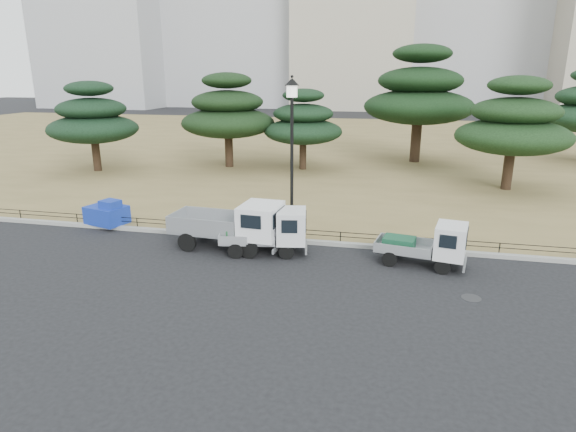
% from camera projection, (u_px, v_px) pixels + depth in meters
% --- Properties ---
extents(ground, '(220.00, 220.00, 0.00)m').
position_uv_depth(ground, '(276.00, 266.00, 17.28)').
color(ground, black).
extents(lawn, '(120.00, 56.00, 0.15)m').
position_uv_depth(lawn, '(353.00, 145.00, 45.91)').
color(lawn, olive).
rests_on(lawn, ground).
extents(curb, '(120.00, 0.25, 0.16)m').
position_uv_depth(curb, '(291.00, 240.00, 19.69)').
color(curb, gray).
rests_on(curb, ground).
extents(truck_large, '(4.45, 2.01, 1.89)m').
position_uv_depth(truck_large, '(233.00, 223.00, 18.71)').
color(truck_large, black).
rests_on(truck_large, ground).
extents(truck_kei_front, '(3.43, 1.91, 1.72)m').
position_uv_depth(truck_kei_front, '(271.00, 232.00, 18.32)').
color(truck_kei_front, black).
rests_on(truck_kei_front, ground).
extents(truck_kei_rear, '(3.27, 1.82, 1.62)m').
position_uv_depth(truck_kei_rear, '(428.00, 244.00, 17.11)').
color(truck_kei_rear, black).
rests_on(truck_kei_rear, ground).
extents(street_lamp, '(0.57, 0.57, 6.33)m').
position_uv_depth(street_lamp, '(292.00, 133.00, 18.75)').
color(street_lamp, black).
rests_on(street_lamp, lawn).
extents(pipe_fence, '(38.00, 0.04, 0.40)m').
position_uv_depth(pipe_fence, '(292.00, 231.00, 19.73)').
color(pipe_fence, black).
rests_on(pipe_fence, lawn).
extents(tarp_pile, '(1.97, 1.66, 1.13)m').
position_uv_depth(tarp_pile, '(107.00, 214.00, 21.61)').
color(tarp_pile, '#1634AF').
rests_on(tarp_pile, lawn).
extents(manhole, '(0.60, 0.60, 0.01)m').
position_uv_depth(manhole, '(471.00, 298.00, 14.81)').
color(manhole, '#2D2D30').
rests_on(manhole, ground).
extents(pine_west_far, '(6.00, 6.00, 6.06)m').
position_uv_depth(pine_west_far, '(92.00, 120.00, 32.60)').
color(pine_west_far, black).
rests_on(pine_west_far, lawn).
extents(pine_west_near, '(6.61, 6.61, 6.61)m').
position_uv_depth(pine_west_near, '(228.00, 113.00, 33.98)').
color(pine_west_near, black).
rests_on(pine_west_near, lawn).
extents(pine_center_left, '(5.45, 5.45, 5.54)m').
position_uv_depth(pine_center_left, '(303.00, 123.00, 33.25)').
color(pine_center_left, black).
rests_on(pine_center_left, lawn).
extents(pine_center_right, '(8.10, 8.10, 8.59)m').
position_uv_depth(pine_center_right, '(419.00, 95.00, 35.63)').
color(pine_center_right, black).
rests_on(pine_center_right, lawn).
extents(pine_east_near, '(6.36, 6.36, 6.42)m').
position_uv_depth(pine_east_near, '(514.00, 125.00, 27.13)').
color(pine_east_near, black).
rests_on(pine_east_near, lawn).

